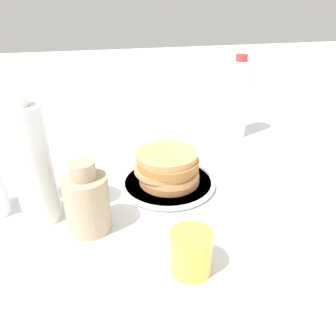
{
  "coord_description": "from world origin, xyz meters",
  "views": [
    {
      "loc": [
        -0.17,
        -0.66,
        0.41
      ],
      "look_at": [
        -0.02,
        -0.02,
        0.05
      ],
      "focal_mm": 35.0,
      "sensor_mm": 36.0,
      "label": 1
    }
  ],
  "objects_px": {
    "plate": "(168,183)",
    "cream_jug": "(87,201)",
    "water_bottle_near": "(237,99)",
    "pancake_stack": "(168,167)",
    "juice_glass": "(191,252)",
    "water_bottle_mid": "(32,166)"
  },
  "relations": [
    {
      "from": "pancake_stack",
      "to": "juice_glass",
      "type": "height_order",
      "value": "pancake_stack"
    },
    {
      "from": "juice_glass",
      "to": "water_bottle_mid",
      "type": "distance_m",
      "value": 0.33
    },
    {
      "from": "juice_glass",
      "to": "plate",
      "type": "bearing_deg",
      "value": 84.99
    },
    {
      "from": "pancake_stack",
      "to": "juice_glass",
      "type": "relative_size",
      "value": 2.03
    },
    {
      "from": "cream_jug",
      "to": "pancake_stack",
      "type": "bearing_deg",
      "value": 33.26
    },
    {
      "from": "water_bottle_near",
      "to": "pancake_stack",
      "type": "bearing_deg",
      "value": -137.65
    },
    {
      "from": "water_bottle_near",
      "to": "water_bottle_mid",
      "type": "xyz_separation_m",
      "value": [
        -0.55,
        -0.31,
        0.0
      ]
    },
    {
      "from": "pancake_stack",
      "to": "water_bottle_mid",
      "type": "distance_m",
      "value": 0.29
    },
    {
      "from": "plate",
      "to": "water_bottle_near",
      "type": "distance_m",
      "value": 0.39
    },
    {
      "from": "pancake_stack",
      "to": "water_bottle_near",
      "type": "height_order",
      "value": "water_bottle_near"
    },
    {
      "from": "water_bottle_near",
      "to": "juice_glass",
      "type": "bearing_deg",
      "value": -119.88
    },
    {
      "from": "juice_glass",
      "to": "water_bottle_mid",
      "type": "height_order",
      "value": "water_bottle_mid"
    },
    {
      "from": "juice_glass",
      "to": "water_bottle_near",
      "type": "xyz_separation_m",
      "value": [
        0.3,
        0.52,
        0.08
      ]
    },
    {
      "from": "plate",
      "to": "cream_jug",
      "type": "xyz_separation_m",
      "value": [
        -0.18,
        -0.12,
        0.05
      ]
    },
    {
      "from": "juice_glass",
      "to": "cream_jug",
      "type": "xyz_separation_m",
      "value": [
        -0.16,
        0.15,
        0.02
      ]
    },
    {
      "from": "plate",
      "to": "cream_jug",
      "type": "height_order",
      "value": "cream_jug"
    },
    {
      "from": "pancake_stack",
      "to": "water_bottle_near",
      "type": "bearing_deg",
      "value": 42.35
    },
    {
      "from": "water_bottle_near",
      "to": "cream_jug",
      "type": "bearing_deg",
      "value": -141.0
    },
    {
      "from": "cream_jug",
      "to": "plate",
      "type": "bearing_deg",
      "value": 32.91
    },
    {
      "from": "juice_glass",
      "to": "water_bottle_near",
      "type": "bearing_deg",
      "value": 60.12
    },
    {
      "from": "pancake_stack",
      "to": "plate",
      "type": "bearing_deg",
      "value": -47.49
    },
    {
      "from": "juice_glass",
      "to": "water_bottle_near",
      "type": "distance_m",
      "value": 0.6
    }
  ]
}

